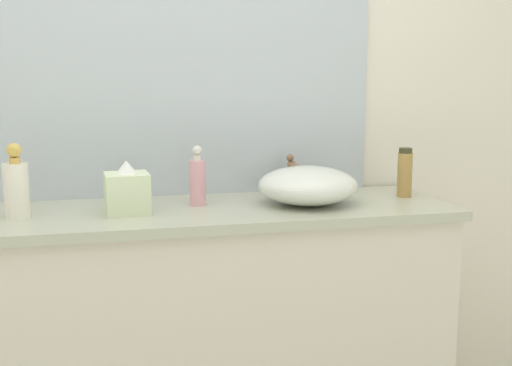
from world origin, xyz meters
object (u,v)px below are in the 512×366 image
Objects in this scene: soap_dispenser at (16,186)px; lotion_bottle at (198,180)px; tissue_box at (127,191)px; sink_basin at (308,185)px; perfume_bottle at (405,173)px.

soap_dispenser reaches higher than lotion_bottle.
sink_basin is at bearing 0.77° from tissue_box.
sink_basin is 0.37m from lotion_bottle.
lotion_bottle is at bearing 18.37° from tissue_box.
lotion_bottle is 0.75m from perfume_bottle.
soap_dispenser is at bearing 179.76° from sink_basin.
soap_dispenser is 1.32m from perfume_bottle.
perfume_bottle reaches higher than tissue_box.
lotion_bottle is 1.14× the size of perfume_bottle.
lotion_bottle is at bearing 178.23° from perfume_bottle.
perfume_bottle is 0.98m from tissue_box.
sink_basin is 1.67× the size of lotion_bottle.
tissue_box is at bearing -2.06° from soap_dispenser.
soap_dispenser is at bearing -178.11° from perfume_bottle.
tissue_box is (-0.98, -0.06, -0.01)m from perfume_bottle.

